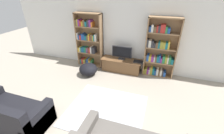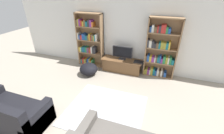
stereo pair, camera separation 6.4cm
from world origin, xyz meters
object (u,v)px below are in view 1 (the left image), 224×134
bookshelf_right (160,50)px  bookshelf_left (89,41)px  laptop (138,62)px  couch_left_sectional (11,115)px  beanbag_ottoman (88,69)px  tv_stand (121,65)px  television (122,53)px

bookshelf_right → bookshelf_left: bearing=180.0°
laptop → bookshelf_right: bearing=12.7°
laptop → couch_left_sectional: 3.97m
bookshelf_left → beanbag_ottoman: 1.15m
couch_left_sectional → bookshelf_left: bearing=84.2°
bookshelf_right → tv_stand: size_ratio=1.37×
television → laptop: 0.67m
bookshelf_left → bookshelf_right: bearing=-0.0°
bookshelf_left → couch_left_sectional: bearing=-95.8°
couch_left_sectional → beanbag_ottoman: bearing=76.0°
bookshelf_right → beanbag_ottoman: bookshelf_right is taller
laptop → beanbag_ottoman: size_ratio=0.53×
bookshelf_right → tv_stand: (-1.28, -0.14, -0.71)m
bookshelf_right → beanbag_ottoman: bearing=-161.5°
television → couch_left_sectional: television is taller
bookshelf_left → bookshelf_right: 2.64m
bookshelf_left → couch_left_sectional: (-0.34, -3.36, -0.71)m
bookshelf_right → television: 1.30m
tv_stand → laptop: laptop is taller
television → beanbag_ottoman: size_ratio=1.13×
beanbag_ottoman → tv_stand: bearing=31.4°
television → couch_left_sectional: (-1.70, -3.25, -0.44)m
television → couch_left_sectional: bearing=-117.6°
laptop → bookshelf_left: bearing=175.7°
bookshelf_left → beanbag_ottoman: (0.30, -0.78, -0.79)m
beanbag_ottoman → laptop: bearing=20.7°
couch_left_sectional → beanbag_ottoman: size_ratio=2.62×
television → beanbag_ottoman: 1.36m
television → laptop: bearing=-3.5°
bookshelf_right → beanbag_ottoman: (-2.33, -0.78, -0.74)m
television → tv_stand: bearing=-90.0°
bookshelf_left → laptop: size_ratio=5.99×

